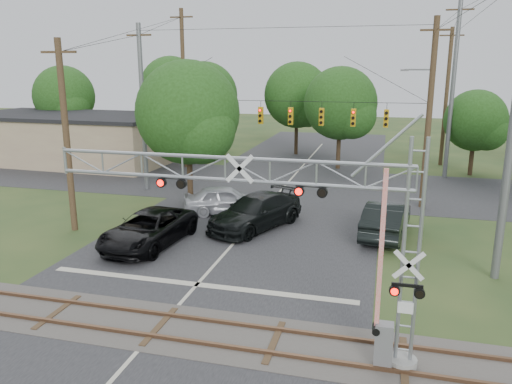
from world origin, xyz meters
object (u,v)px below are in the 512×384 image
(traffic_signal_span, at_px, (289,113))
(streetlight, at_px, (425,120))
(pickup_black, at_px, (149,229))
(crossing_gantry, at_px, (295,220))
(commercial_building, at_px, (70,138))
(car_dark, at_px, (256,212))
(sedan_silver, at_px, (225,199))

(traffic_signal_span, relative_size, streetlight, 2.24)
(pickup_black, bearing_deg, streetlight, 57.36)
(crossing_gantry, xyz_separation_m, streetlight, (5.16, 25.54, 0.54))
(pickup_black, bearing_deg, crossing_gantry, -36.42)
(pickup_black, height_order, commercial_building, commercial_building)
(car_dark, distance_m, sedan_silver, 3.40)
(traffic_signal_span, bearing_deg, sedan_silver, -124.03)
(car_dark, height_order, sedan_silver, car_dark)
(traffic_signal_span, distance_m, streetlight, 11.52)
(pickup_black, bearing_deg, commercial_building, 137.58)
(crossing_gantry, bearing_deg, traffic_signal_span, 101.69)
(sedan_silver, bearing_deg, pickup_black, 141.27)
(traffic_signal_span, bearing_deg, crossing_gantry, -78.31)
(car_dark, height_order, commercial_building, commercial_building)
(crossing_gantry, height_order, pickup_black, crossing_gantry)
(pickup_black, height_order, sedan_silver, sedan_silver)
(traffic_signal_span, height_order, pickup_black, traffic_signal_span)
(traffic_signal_span, xyz_separation_m, pickup_black, (-4.87, -10.68, -4.86))
(pickup_black, xyz_separation_m, car_dark, (4.43, 4.02, 0.07))
(car_dark, bearing_deg, sedan_silver, 162.06)
(commercial_building, bearing_deg, car_dark, -32.29)
(car_dark, distance_m, commercial_building, 26.30)
(commercial_building, xyz_separation_m, streetlight, (31.08, -0.97, 2.59))
(car_dark, bearing_deg, crossing_gantry, -45.58)
(car_dark, xyz_separation_m, sedan_silver, (-2.51, 2.29, -0.07))
(crossing_gantry, relative_size, streetlight, 1.31)
(commercial_building, relative_size, streetlight, 2.24)
(crossing_gantry, bearing_deg, commercial_building, 134.35)
(traffic_signal_span, height_order, streetlight, traffic_signal_span)
(crossing_gantry, distance_m, traffic_signal_span, 18.80)
(traffic_signal_span, xyz_separation_m, streetlight, (8.96, 7.19, -0.88))
(pickup_black, bearing_deg, car_dark, 47.32)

